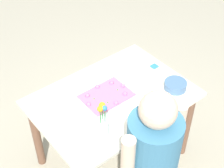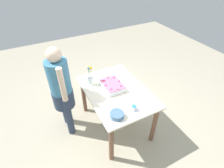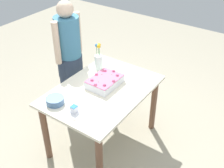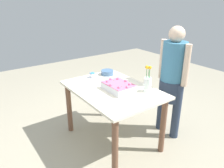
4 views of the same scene
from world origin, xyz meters
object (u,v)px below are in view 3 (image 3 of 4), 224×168
at_px(fruit_bowl, 55,100).
at_px(person_standing, 69,52).
at_px(flower_vase, 99,60).
at_px(cake_knife, 140,77).
at_px(sheet_cake, 105,81).
at_px(serving_plate_with_slice, 74,111).

height_order(fruit_bowl, person_standing, person_standing).
relative_size(flower_vase, person_standing, 0.22).
xyz_separation_m(cake_knife, fruit_bowl, (-0.88, 0.44, 0.03)).
height_order(flower_vase, person_standing, person_standing).
bearing_deg(flower_vase, fruit_bowl, -176.58).
height_order(sheet_cake, serving_plate_with_slice, sheet_cake).
bearing_deg(person_standing, sheet_cake, -17.43).
distance_m(sheet_cake, fruit_bowl, 0.58).
bearing_deg(cake_knife, sheet_cake, 7.14).
relative_size(sheet_cake, person_standing, 0.25).
bearing_deg(flower_vase, person_standing, 91.21).
distance_m(serving_plate_with_slice, flower_vase, 0.83).
xyz_separation_m(serving_plate_with_slice, cake_knife, (0.88, -0.19, -0.02)).
bearing_deg(sheet_cake, cake_knife, -34.11).
relative_size(sheet_cake, flower_vase, 1.14).
relative_size(cake_knife, fruit_bowl, 1.26).
distance_m(sheet_cake, person_standing, 0.74).
bearing_deg(flower_vase, serving_plate_with_slice, -159.09).
height_order(cake_knife, person_standing, person_standing).
bearing_deg(person_standing, cake_knife, 7.36).
bearing_deg(sheet_cake, fruit_bowl, 158.71).
relative_size(sheet_cake, fruit_bowl, 2.07).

